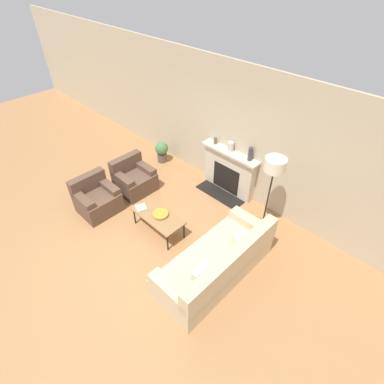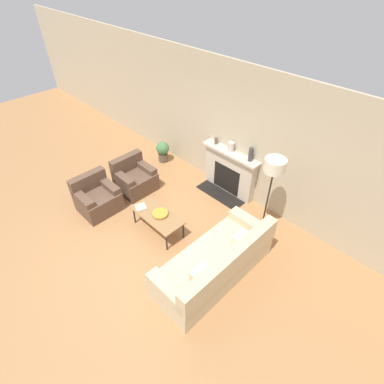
{
  "view_description": "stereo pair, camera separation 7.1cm",
  "coord_description": "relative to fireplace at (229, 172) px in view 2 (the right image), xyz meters",
  "views": [
    {
      "loc": [
        3.42,
        -2.15,
        4.54
      ],
      "look_at": [
        -0.01,
        1.34,
        0.45
      ],
      "focal_mm": 28.0,
      "sensor_mm": 36.0,
      "label": 1
    },
    {
      "loc": [
        3.47,
        -2.1,
        4.54
      ],
      "look_at": [
        -0.01,
        1.34,
        0.45
      ],
      "focal_mm": 28.0,
      "sensor_mm": 36.0,
      "label": 2
    }
  ],
  "objects": [
    {
      "name": "ground_plane",
      "position": [
        -0.14,
        -2.38,
        -0.52
      ],
      "size": [
        18.0,
        18.0,
        0.0
      ],
      "primitive_type": "plane",
      "color": "#A87547"
    },
    {
      "name": "wall_back",
      "position": [
        -0.14,
        0.15,
        0.93
      ],
      "size": [
        18.0,
        0.06,
        2.9
      ],
      "color": "#BCAD8E",
      "rests_on": "ground_plane"
    },
    {
      "name": "fireplace",
      "position": [
        0.0,
        0.0,
        0.0
      ],
      "size": [
        1.44,
        0.59,
        1.06
      ],
      "color": "beige",
      "rests_on": "ground_plane"
    },
    {
      "name": "couch",
      "position": [
        1.38,
        -1.99,
        -0.2
      ],
      "size": [
        0.93,
        2.22,
        0.88
      ],
      "rotation": [
        0.0,
        0.0,
        -1.57
      ],
      "color": "#CCB78E",
      "rests_on": "ground_plane"
    },
    {
      "name": "armchair_near",
      "position": [
        -1.57,
        -2.52,
        -0.21
      ],
      "size": [
        0.75,
        0.8,
        0.8
      ],
      "rotation": [
        0.0,
        0.0,
        1.57
      ],
      "color": "brown",
      "rests_on": "ground_plane"
    },
    {
      "name": "armchair_far",
      "position": [
        -1.57,
        -1.53,
        -0.21
      ],
      "size": [
        0.75,
        0.8,
        0.8
      ],
      "rotation": [
        0.0,
        0.0,
        1.57
      ],
      "color": "brown",
      "rests_on": "ground_plane"
    },
    {
      "name": "coffee_table",
      "position": [
        -0.15,
        -2.0,
        -0.13
      ],
      "size": [
        1.1,
        0.51,
        0.43
      ],
      "color": "olive",
      "rests_on": "ground_plane"
    },
    {
      "name": "bowl",
      "position": [
        -0.11,
        -1.96,
        -0.06
      ],
      "size": [
        0.31,
        0.31,
        0.05
      ],
      "color": "#BC8E2D",
      "rests_on": "coffee_table"
    },
    {
      "name": "book",
      "position": [
        -0.55,
        -2.1,
        -0.08
      ],
      "size": [
        0.28,
        0.28,
        0.02
      ],
      "rotation": [
        0.0,
        0.0,
        -0.38
      ],
      "color": "#B2A893",
      "rests_on": "coffee_table"
    },
    {
      "name": "floor_lamp",
      "position": [
        1.32,
        -0.5,
        0.96
      ],
      "size": [
        0.38,
        0.38,
        1.72
      ],
      "color": "black",
      "rests_on": "ground_plane"
    },
    {
      "name": "mantel_vase_left",
      "position": [
        -0.46,
        0.02,
        0.62
      ],
      "size": [
        0.07,
        0.07,
        0.16
      ],
      "color": "brown",
      "rests_on": "fireplace"
    },
    {
      "name": "mantel_vase_center_left",
      "position": [
        -0.02,
        0.02,
        0.65
      ],
      "size": [
        0.14,
        0.14,
        0.22
      ],
      "color": "beige",
      "rests_on": "fireplace"
    },
    {
      "name": "mantel_vase_center_right",
      "position": [
        0.49,
        0.02,
        0.69
      ],
      "size": [
        0.1,
        0.1,
        0.3
      ],
      "color": "#3D383D",
      "rests_on": "fireplace"
    },
    {
      "name": "potted_plant",
      "position": [
        -2.02,
        -0.28,
        -0.2
      ],
      "size": [
        0.34,
        0.34,
        0.56
      ],
      "color": "brown",
      "rests_on": "ground_plane"
    }
  ]
}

